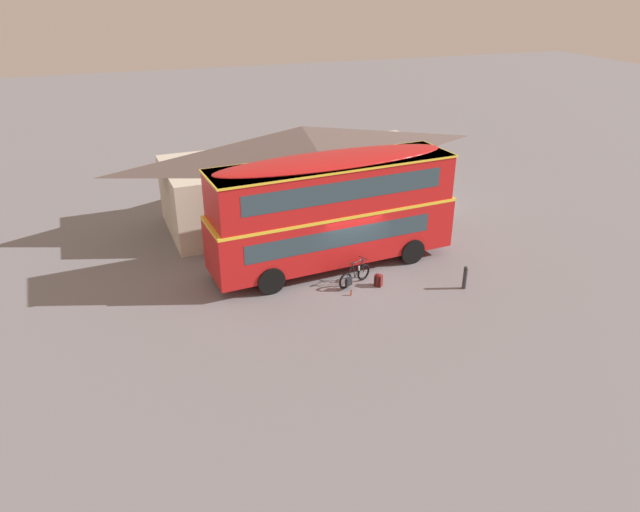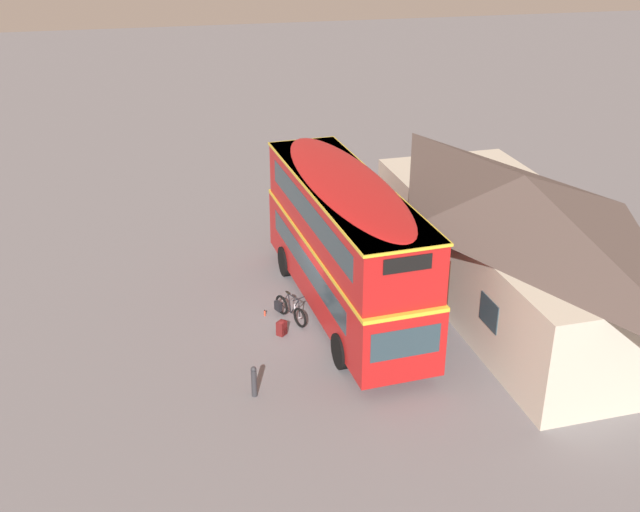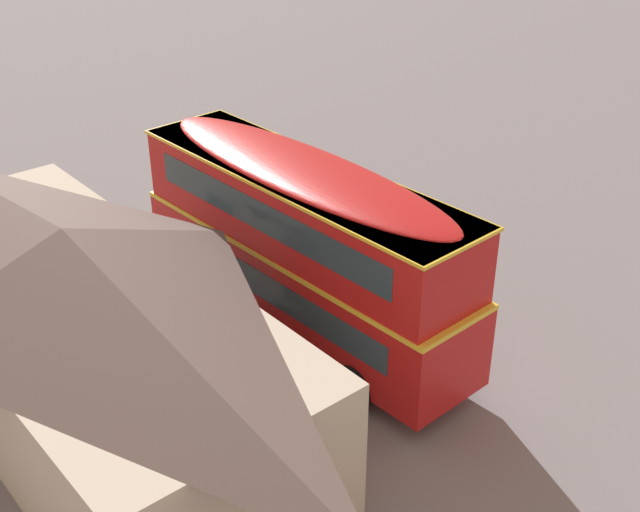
% 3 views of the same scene
% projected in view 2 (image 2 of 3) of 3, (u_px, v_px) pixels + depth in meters
% --- Properties ---
extents(ground_plane, '(120.00, 120.00, 0.00)m').
position_uv_depth(ground_plane, '(320.00, 321.00, 25.85)').
color(ground_plane, slate).
extents(double_decker_bus, '(10.48, 3.43, 4.79)m').
position_uv_depth(double_decker_bus, '(345.00, 239.00, 25.32)').
color(double_decker_bus, black).
rests_on(double_decker_bus, ground).
extents(touring_bicycle, '(1.61, 0.88, 1.03)m').
position_uv_depth(touring_bicycle, '(289.00, 310.00, 25.76)').
color(touring_bicycle, black).
rests_on(touring_bicycle, ground).
extents(backpack_on_ground, '(0.38, 0.38, 0.52)m').
position_uv_depth(backpack_on_ground, '(282.00, 327.00, 24.95)').
color(backpack_on_ground, maroon).
rests_on(backpack_on_ground, ground).
extents(water_bottle_red_squeeze, '(0.07, 0.07, 0.22)m').
position_uv_depth(water_bottle_red_squeeze, '(265.00, 313.00, 26.10)').
color(water_bottle_red_squeeze, '#D84C33').
rests_on(water_bottle_red_squeeze, ground).
extents(pub_building, '(14.01, 6.32, 4.60)m').
position_uv_depth(pub_building, '(517.00, 239.00, 26.06)').
color(pub_building, beige).
rests_on(pub_building, ground).
extents(kerb_bollard, '(0.16, 0.16, 0.97)m').
position_uv_depth(kerb_bollard, '(254.00, 381.00, 21.87)').
color(kerb_bollard, '#333338').
rests_on(kerb_bollard, ground).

